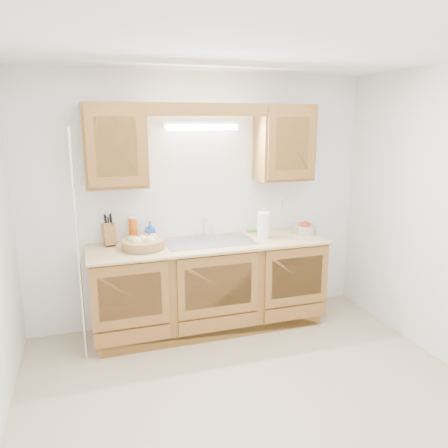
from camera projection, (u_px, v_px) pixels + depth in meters
name	position (u px, v px, depth m)	size (l,w,h in m)	color
room	(256.00, 238.00, 3.04)	(3.52, 3.50, 2.50)	tan
base_cabinets	(209.00, 286.00, 4.34)	(2.20, 0.60, 0.86)	brown
countertop	(209.00, 244.00, 4.22)	(2.30, 0.63, 0.04)	tan
upper_cabinet_left	(115.00, 146.00, 3.89)	(0.55, 0.33, 0.75)	brown
upper_cabinet_right	(284.00, 143.00, 4.39)	(0.55, 0.33, 0.75)	brown
valance	(208.00, 110.00, 3.93)	(2.20, 0.05, 0.12)	brown
fluorescent_fixture	(202.00, 126.00, 4.18)	(0.76, 0.08, 0.08)	white
sink	(209.00, 249.00, 4.25)	(0.84, 0.46, 0.36)	#9E9EA3
wire_shelf_pole	(78.00, 250.00, 3.60)	(0.03, 0.03, 2.00)	silver
outlet_plate	(286.00, 205.00, 4.72)	(0.08, 0.01, 0.12)	white
fruit_basket	(143.00, 243.00, 4.00)	(0.43, 0.43, 0.12)	#B48048
knife_block	(109.00, 234.00, 4.10)	(0.13, 0.19, 0.31)	brown
orange_canister	(133.00, 229.00, 4.22)	(0.10, 0.10, 0.24)	#D5540B
soap_bottle	(150.00, 231.00, 4.20)	(0.09, 0.09, 0.20)	#2354B2
sponge	(252.00, 231.00, 4.61)	(0.11, 0.08, 0.02)	#CC333F
paper_towel	(263.00, 225.00, 4.36)	(0.15, 0.15, 0.31)	silver
apple_bowl	(304.00, 228.00, 4.53)	(0.29, 0.29, 0.13)	silver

